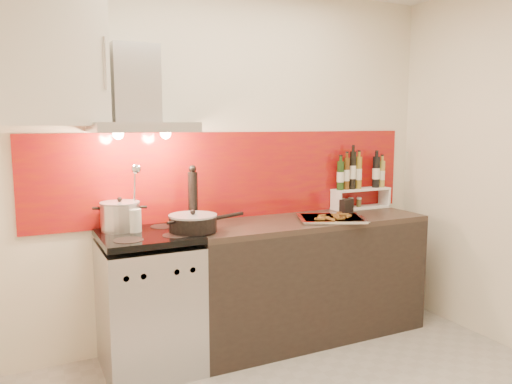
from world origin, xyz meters
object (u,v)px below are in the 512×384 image
baking_tray (331,218)px  pepper_mill (193,197)px  saute_pan (194,223)px  counter (307,277)px  range_stove (150,304)px  stock_pot (120,216)px

baking_tray → pepper_mill: bearing=165.9°
saute_pan → counter: bearing=4.8°
range_stove → baking_tray: bearing=-5.2°
stock_pot → baking_tray: bearing=-11.1°
stock_pot → pepper_mill: size_ratio=0.61×
counter → pepper_mill: 1.08m
saute_pan → baking_tray: (1.04, -0.05, -0.05)m
stock_pot → saute_pan: bearing=-29.4°
stock_pot → pepper_mill: 0.50m
counter → baking_tray: size_ratio=3.09×
saute_pan → baking_tray: 1.04m
saute_pan → pepper_mill: (0.06, 0.20, 0.14)m
counter → pepper_mill: pepper_mill is taller
counter → stock_pot: 1.45m
range_stove → pepper_mill: pepper_mill is taller
range_stove → saute_pan: saute_pan is taller
range_stove → saute_pan: (0.29, -0.07, 0.52)m
stock_pot → saute_pan: 0.49m
range_stove → stock_pot: 0.60m
counter → saute_pan: size_ratio=3.08×
stock_pot → saute_pan: stock_pot is taller
range_stove → pepper_mill: bearing=19.5°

